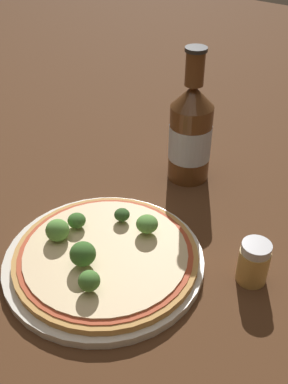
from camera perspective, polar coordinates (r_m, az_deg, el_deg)
ground_plane at (r=0.64m, az=-5.80°, el=-8.58°), size 3.00×3.00×0.00m
plate at (r=0.63m, az=-4.88°, el=-8.47°), size 0.28×0.28×0.01m
pizza at (r=0.62m, az=-4.85°, el=-7.96°), size 0.25×0.25×0.01m
broccoli_floret_0 at (r=0.64m, az=-10.93°, el=-4.80°), size 0.03×0.03×0.03m
broccoli_floret_1 at (r=0.66m, az=-2.82°, el=-2.91°), size 0.02×0.02×0.02m
broccoli_floret_2 at (r=0.56m, az=-6.98°, el=-11.15°), size 0.03×0.03×0.03m
broccoli_floret_3 at (r=0.59m, az=-7.78°, el=-7.81°), size 0.03×0.03×0.04m
broccoli_floret_4 at (r=0.63m, az=0.39°, el=-4.08°), size 0.03×0.03×0.03m
broccoli_floret_5 at (r=0.65m, az=-8.55°, el=-3.61°), size 0.03×0.03×0.02m
beer_bottle at (r=0.76m, az=5.92°, el=7.49°), size 0.07×0.07×0.23m
pepper_shaker at (r=0.61m, az=13.75°, el=-8.68°), size 0.04×0.04×0.06m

